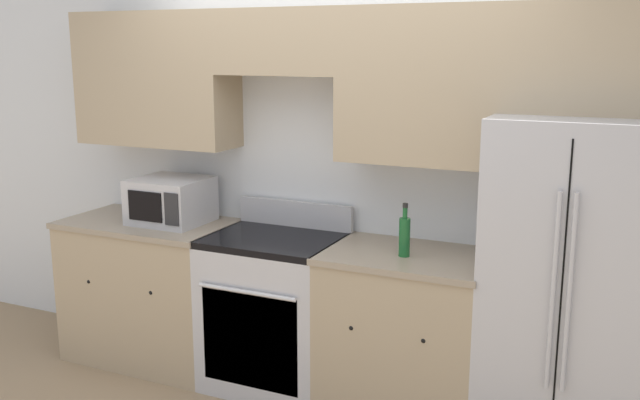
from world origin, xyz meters
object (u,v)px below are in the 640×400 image
Objects in this scene: refrigerator at (570,285)px; microwave at (171,200)px; oven_range at (275,311)px; bottle at (404,235)px.

microwave is (-2.42, -0.04, 0.22)m from refrigerator.
refrigerator reaches higher than oven_range.
refrigerator is at bearing 0.86° from microwave.
microwave reaches higher than oven_range.
microwave is 1.59m from bottle.
oven_range is at bearing -177.43° from refrigerator.
microwave is at bearing 176.66° from bottle.
refrigerator is 3.81× the size of microwave.
refrigerator is 2.43m from microwave.
bottle is at bearing -3.78° from oven_range.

